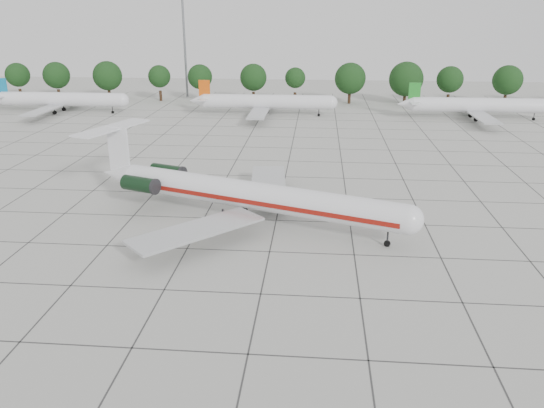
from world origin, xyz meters
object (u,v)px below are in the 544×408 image
object	(u,v)px
bg_airliner_c	(266,102)
bg_airliner_b	(61,100)
bg_airliner_d	(479,106)
floodlight_mast	(184,40)
main_airliner	(238,193)

from	to	relation	value
bg_airliner_c	bg_airliner_b	bearing A→B (deg)	-179.20
bg_airliner_c	bg_airliner_d	world-z (taller)	same
floodlight_mast	bg_airliner_d	bearing A→B (deg)	-20.08
floodlight_mast	main_airliner	bearing A→B (deg)	-72.95
bg_airliner_b	floodlight_mast	xyz separation A→B (m)	(22.22, 24.72, 11.37)
bg_airliner_c	floodlight_mast	bearing A→B (deg)	133.68
main_airliner	floodlight_mast	size ratio (longest dim) A/B	1.46
bg_airliner_b	bg_airliner_c	distance (m)	45.23
bg_airliner_b	floodlight_mast	bearing A→B (deg)	48.05
bg_airliner_d	floodlight_mast	bearing A→B (deg)	159.92
bg_airliner_b	bg_airliner_c	world-z (taller)	same
main_airliner	floodlight_mast	bearing A→B (deg)	126.91
bg_airliner_b	bg_airliner_c	xyz separation A→B (m)	(45.22, 0.63, 0.00)
bg_airliner_d	floodlight_mast	size ratio (longest dim) A/B	1.11
bg_airliner_b	bg_airliner_c	size ratio (longest dim) A/B	1.00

